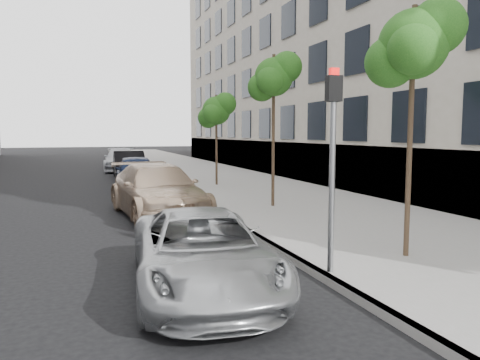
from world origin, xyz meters
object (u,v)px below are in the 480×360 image
signal_pole (333,147)px  tree_mid (274,77)px  tree_near (415,45)px  minivan (202,252)px  tree_far (217,111)px  suv (158,191)px  sedan_rear (121,160)px  sedan_black (129,165)px  sedan_blue (136,172)px

signal_pole → tree_mid: bearing=79.9°
tree_near → minivan: tree_near is taller
tree_near → tree_far: size_ratio=1.15×
suv → sedan_rear: size_ratio=1.05×
tree_far → suv: tree_far is taller
tree_mid → suv: 5.06m
tree_near → minivan: (-4.10, -0.26, -3.46)m
tree_near → sedan_rear: tree_near is taller
sedan_black → suv: bearing=-89.9°
sedan_rear → sedan_black: bearing=-85.1°
tree_near → minivan: bearing=-176.4°
sedan_blue → sedan_rear: size_ratio=0.87×
tree_far → signal_pole: (-1.93, -13.45, -1.22)m
sedan_black → tree_mid: bearing=-72.8°
minivan → suv: suv is taller
tree_mid → sedan_rear: size_ratio=0.96×
tree_mid → tree_far: size_ratio=1.18×
tree_near → suv: 8.21m
tree_far → sedan_rear: size_ratio=0.82×
sedan_blue → sedan_rear: bearing=93.8°
tree_near → sedan_rear: (-3.33, 24.02, -3.35)m
tree_mid → signal_pole: 7.48m
signal_pole → minivan: size_ratio=0.76×
signal_pole → tree_near: bearing=18.7°
tree_near → signal_pole: 2.71m
sedan_black → minivan: bearing=-90.4°
signal_pole → suv: signal_pole is taller
tree_mid → sedan_blue: 8.64m
signal_pole → sedan_blue: bearing=101.9°
sedan_black → tree_far: bearing=-57.5°
signal_pole → sedan_rear: bearing=98.7°
signal_pole → minivan: bearing=-179.8°
minivan → sedan_rear: sedan_rear is taller
minivan → sedan_rear: bearing=94.2°
suv → sedan_blue: bearing=83.1°
minivan → sedan_rear: 24.29m
tree_far → minivan: bearing=-107.2°
sedan_rear → signal_pole: bearing=-81.8°
tree_near → suv: size_ratio=0.90×
sedan_black → sedan_rear: bearing=91.9°
sedan_blue → tree_far: bearing=-4.5°
signal_pole → sedan_black: signal_pole is taller
suv → sedan_blue: 7.06m
tree_far → tree_mid: bearing=-90.0°
tree_mid → suv: bearing=179.6°
tree_near → minivan: size_ratio=1.07×
tree_far → tree_near: bearing=-90.0°
tree_mid → sedan_rear: bearing=100.8°
tree_mid → minivan: (-4.10, -6.76, -3.59)m
tree_near → sedan_black: size_ratio=1.05×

